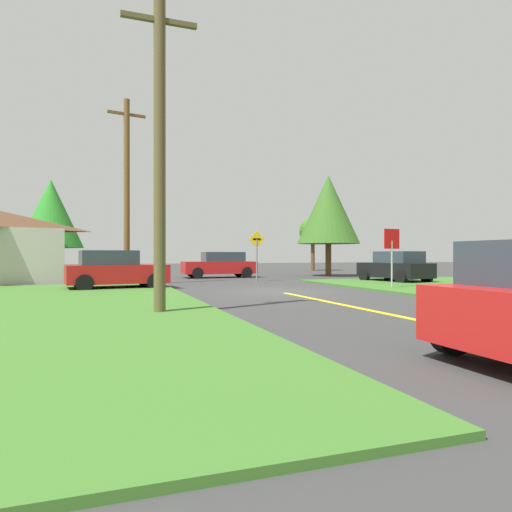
# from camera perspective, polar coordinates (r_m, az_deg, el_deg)

# --- Properties ---
(ground_plane) EXTENTS (120.00, 120.00, 0.00)m
(ground_plane) POSITION_cam_1_polar(r_m,az_deg,el_deg) (18.02, 2.45, -4.43)
(ground_plane) COLOR #373737
(lane_stripe_center) EXTENTS (0.20, 14.00, 0.01)m
(lane_stripe_center) POSITION_cam_1_polar(r_m,az_deg,el_deg) (11.01, 17.98, -7.31)
(lane_stripe_center) COLOR yellow
(lane_stripe_center) RESTS_ON ground
(stop_sign) EXTENTS (0.82, 0.16, 2.52)m
(stop_sign) POSITION_cam_1_polar(r_m,az_deg,el_deg) (19.73, 16.67, 1.17)
(stop_sign) COLOR #9EA0A8
(stop_sign) RESTS_ON ground
(parked_car_near_building) EXTENTS (4.24, 2.50, 1.62)m
(parked_car_near_building) POSITION_cam_1_polar(r_m,az_deg,el_deg) (19.86, -17.27, -1.69)
(parked_car_near_building) COLOR red
(parked_car_near_building) RESTS_ON ground
(car_approaching_junction) EXTENTS (4.60, 1.99, 1.62)m
(car_approaching_junction) POSITION_cam_1_polar(r_m,az_deg,el_deg) (28.89, -4.52, -1.11)
(car_approaching_junction) COLOR red
(car_approaching_junction) RESTS_ON ground
(car_on_crossroad) EXTENTS (2.57, 4.08, 1.62)m
(car_on_crossroad) POSITION_cam_1_polar(r_m,az_deg,el_deg) (24.88, 17.13, -1.33)
(car_on_crossroad) COLOR black
(car_on_crossroad) RESTS_ON ground
(utility_pole_near) EXTENTS (1.80, 0.28, 7.66)m
(utility_pole_near) POSITION_cam_1_polar(r_m,az_deg,el_deg) (11.38, -12.00, 12.96)
(utility_pole_near) COLOR brown
(utility_pole_near) RESTS_ON ground
(utility_pole_mid) EXTENTS (1.79, 0.45, 8.87)m
(utility_pole_mid) POSITION_cam_1_polar(r_m,az_deg,el_deg) (22.75, -15.91, 8.04)
(utility_pole_mid) COLOR brown
(utility_pole_mid) RESTS_ON ground
(direction_sign) EXTENTS (0.91, 0.08, 2.74)m
(direction_sign) POSITION_cam_1_polar(r_m,az_deg,el_deg) (24.52, 0.10, 0.76)
(direction_sign) COLOR slate
(direction_sign) RESTS_ON ground
(oak_tree_left) EXTENTS (3.75, 3.75, 6.00)m
(oak_tree_left) POSITION_cam_1_polar(r_m,az_deg,el_deg) (30.14, -24.34, 4.85)
(oak_tree_left) COLOR brown
(oak_tree_left) RESTS_ON ground
(pine_tree_center) EXTENTS (2.47, 2.47, 4.86)m
(pine_tree_center) POSITION_cam_1_polar(r_m,az_deg,el_deg) (41.78, 7.14, 3.06)
(pine_tree_center) COLOR brown
(pine_tree_center) RESTS_ON ground
(oak_tree_right) EXTENTS (4.24, 4.24, 6.86)m
(oak_tree_right) POSITION_cam_1_polar(r_m,az_deg,el_deg) (31.41, 9.06, 5.76)
(oak_tree_right) COLOR brown
(oak_tree_right) RESTS_ON ground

